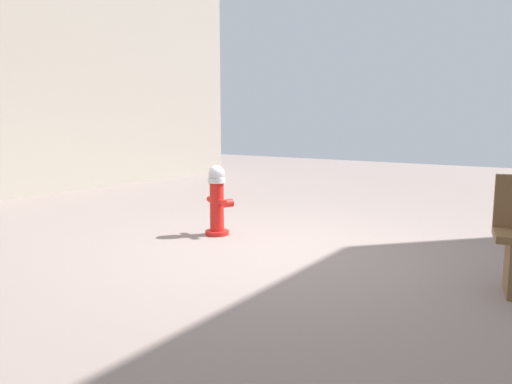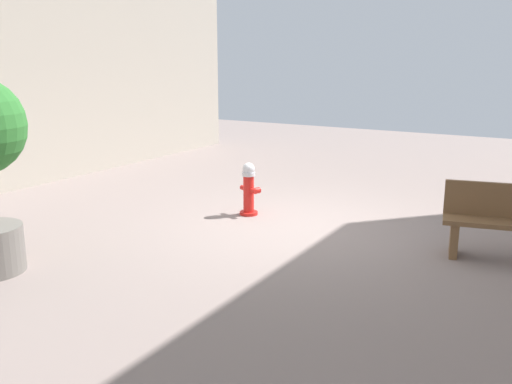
{
  "view_description": "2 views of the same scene",
  "coord_description": "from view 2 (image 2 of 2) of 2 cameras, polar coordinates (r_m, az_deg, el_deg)",
  "views": [
    {
      "loc": [
        -2.66,
        4.41,
        1.39
      ],
      "look_at": [
        0.08,
        0.36,
        0.67
      ],
      "focal_mm": 34.34,
      "sensor_mm": 36.0,
      "label": 1
    },
    {
      "loc": [
        -3.56,
        7.36,
        2.51
      ],
      "look_at": [
        0.57,
        0.34,
        0.54
      ],
      "focal_mm": 39.62,
      "sensor_mm": 36.0,
      "label": 2
    }
  ],
  "objects": [
    {
      "name": "ground_plane",
      "position": [
        8.55,
        4.49,
        -3.53
      ],
      "size": [
        23.4,
        23.4,
        0.0
      ],
      "primitive_type": "plane",
      "color": "gray"
    },
    {
      "name": "fire_hydrant",
      "position": [
        9.08,
        -0.72,
        0.32
      ],
      "size": [
        0.39,
        0.36,
        0.86
      ],
      "color": "red",
      "rests_on": "ground_plane"
    },
    {
      "name": "bench_near",
      "position": [
        7.75,
        24.13,
        -2.73
      ],
      "size": [
        1.62,
        0.76,
        0.95
      ],
      "color": "brown",
      "rests_on": "ground_plane"
    }
  ]
}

